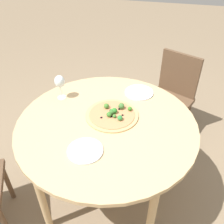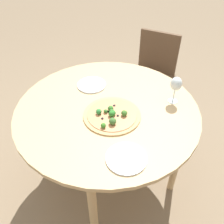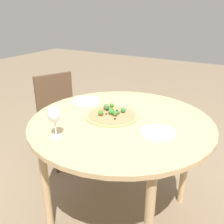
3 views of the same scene
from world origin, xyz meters
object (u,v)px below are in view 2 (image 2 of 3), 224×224
chair_2 (152,74)px  plate_near (92,85)px  pizza (112,115)px  wine_glass (176,85)px  plate_far (126,158)px

chair_2 → plate_near: 0.90m
pizza → wine_glass: bearing=73.8°
plate_far → chair_2: bearing=129.4°
chair_2 → wine_glass: bearing=-64.6°
wine_glass → plate_near: (-0.46, -0.33, -0.13)m
chair_2 → plate_far: size_ratio=3.99×
plate_far → wine_glass: bearing=109.1°
plate_far → plate_near: bearing=161.9°
pizza → plate_far: size_ratio=1.65×
wine_glass → plate_far: wine_glass is taller
wine_glass → plate_near: bearing=-144.9°
chair_2 → plate_near: (0.20, -0.82, 0.32)m
chair_2 → wine_glass: (0.66, -0.49, 0.45)m
wine_glass → chair_2: bearing=143.3°
pizza → plate_near: bearing=167.2°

